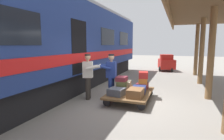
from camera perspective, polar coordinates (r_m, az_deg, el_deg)
ground_plane at (r=6.64m, az=6.79°, el=-10.15°), size 60.00×60.00×0.00m
platform_canopy at (r=6.37m, az=30.77°, el=17.69°), size 3.20×15.48×3.56m
train_car at (r=7.94m, az=-19.56°, el=7.51°), size 3.03×17.27×4.00m
luggage_cart at (r=6.84m, az=5.64°, el=-7.12°), size 1.46×2.19×0.33m
suitcase_slate_roller at (r=6.32m, az=1.41°, el=-6.77°), size 0.58×0.56×0.24m
suitcase_navy_fabric at (r=6.73m, az=8.38°, el=-6.01°), size 0.52×0.65×0.23m
suitcase_brown_leather at (r=6.15m, az=7.26°, el=-7.07°), size 0.49×0.64×0.28m
suitcase_maroon_trunk at (r=7.30m, az=9.32°, el=-4.92°), size 0.44×0.55×0.23m
suitcase_cream_canvas at (r=7.44m, az=4.34°, el=-4.44°), size 0.46×0.65×0.27m
suitcase_tan_vintage at (r=6.88m, az=2.99°, el=-5.79°), size 0.48×0.57×0.19m
suitcase_orange_carryall at (r=7.27m, az=9.61°, el=-3.23°), size 0.39×0.53×0.20m
suitcase_olive_duffel at (r=6.82m, az=3.12°, el=-4.25°), size 0.43×0.53×0.20m
suitcase_burgundy_valise at (r=6.80m, az=3.01°, el=-2.73°), size 0.37×0.45×0.16m
suitcase_red_plastic at (r=7.22m, az=9.66°, el=-1.50°), size 0.43×0.53×0.25m
porter_in_overalls at (r=6.88m, az=-0.37°, el=-1.52°), size 0.66×0.42×1.70m
porter_by_door at (r=6.95m, az=-7.31°, el=-1.49°), size 0.73×0.55×1.70m
baggage_tug at (r=15.07m, az=16.52°, el=2.12°), size 1.47×1.91×1.30m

